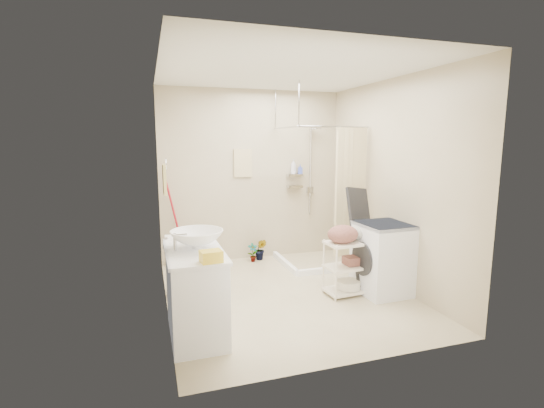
{
  "coord_description": "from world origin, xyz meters",
  "views": [
    {
      "loc": [
        -1.54,
        -4.27,
        1.83
      ],
      "look_at": [
        -0.11,
        0.25,
        1.07
      ],
      "focal_mm": 26.0,
      "sensor_mm": 36.0,
      "label": 1
    }
  ],
  "objects_px": {
    "vanity": "(196,293)",
    "toilet": "(196,265)",
    "washing_machine": "(384,258)",
    "laundry_rack": "(349,262)"
  },
  "relations": [
    {
      "from": "vanity",
      "to": "washing_machine",
      "type": "bearing_deg",
      "value": 9.47
    },
    {
      "from": "washing_machine",
      "to": "laundry_rack",
      "type": "distance_m",
      "value": 0.43
    },
    {
      "from": "vanity",
      "to": "washing_machine",
      "type": "height_order",
      "value": "washing_machine"
    },
    {
      "from": "vanity",
      "to": "laundry_rack",
      "type": "xyz_separation_m",
      "value": [
        1.88,
        0.48,
        -0.02
      ]
    },
    {
      "from": "vanity",
      "to": "toilet",
      "type": "bearing_deg",
      "value": 83.2
    },
    {
      "from": "laundry_rack",
      "to": "vanity",
      "type": "bearing_deg",
      "value": -169.95
    },
    {
      "from": "toilet",
      "to": "washing_machine",
      "type": "xyz_separation_m",
      "value": [
        2.18,
        -0.66,
        0.07
      ]
    },
    {
      "from": "vanity",
      "to": "toilet",
      "type": "relative_size",
      "value": 1.32
    },
    {
      "from": "vanity",
      "to": "laundry_rack",
      "type": "distance_m",
      "value": 1.94
    },
    {
      "from": "vanity",
      "to": "laundry_rack",
      "type": "height_order",
      "value": "vanity"
    }
  ]
}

